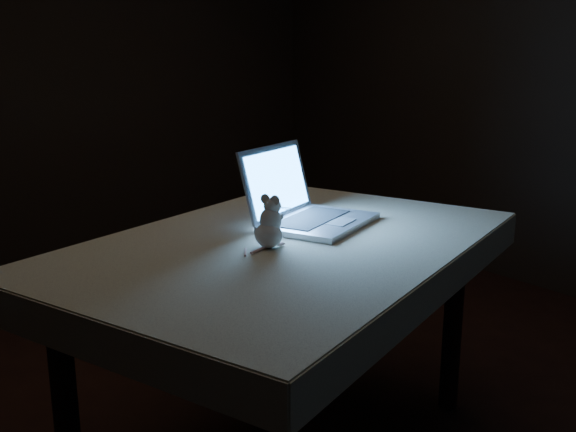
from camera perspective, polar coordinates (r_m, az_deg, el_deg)
floor at (r=3.00m, az=-3.88°, el=-14.90°), size 5.00×5.00×0.00m
back_wall at (r=4.92m, az=-21.04°, el=11.27°), size 4.50×0.04×2.60m
right_wall at (r=4.31m, az=21.90°, el=10.96°), size 0.04×5.00×2.60m
table at (r=2.36m, az=-0.12°, el=-11.99°), size 1.78×1.43×0.83m
tablecloth at (r=2.22m, az=-2.24°, el=-3.59°), size 1.96×1.67×0.12m
laptop at (r=2.37m, az=2.89°, el=2.62°), size 0.54×0.51×0.29m
plush_mouse at (r=2.09m, az=-1.75°, el=-0.52°), size 0.16×0.16×0.17m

